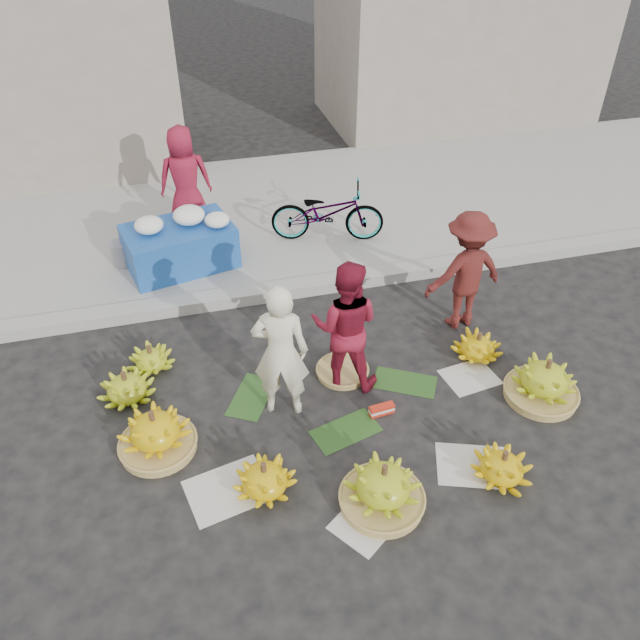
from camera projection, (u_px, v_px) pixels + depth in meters
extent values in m
plane|color=black|center=(350.00, 415.00, 6.20)|extent=(80.00, 80.00, 0.00)
cube|color=gray|center=(299.00, 288.00, 7.85)|extent=(40.00, 0.25, 0.15)
cube|color=gray|center=(267.00, 213.00, 9.47)|extent=(40.00, 4.00, 0.12)
cylinder|color=#A18243|center=(158.00, 445.00, 5.83)|extent=(0.71, 0.71, 0.09)
cylinder|color=#452C1B|center=(152.00, 417.00, 5.60)|extent=(0.05, 0.05, 0.12)
cylinder|color=#452C1B|center=(264.00, 469.00, 5.30)|extent=(0.05, 0.05, 0.12)
cylinder|color=#A18243|center=(382.00, 500.00, 5.35)|extent=(0.72, 0.72, 0.09)
cylinder|color=#452C1B|center=(385.00, 471.00, 5.11)|extent=(0.05, 0.05, 0.12)
cylinder|color=#452C1B|center=(505.00, 457.00, 5.42)|extent=(0.05, 0.05, 0.12)
cylinder|color=#A18243|center=(540.00, 393.00, 6.38)|extent=(0.73, 0.73, 0.09)
cylinder|color=#452C1B|center=(549.00, 365.00, 6.14)|extent=(0.05, 0.05, 0.12)
cylinder|color=#452C1B|center=(479.00, 338.00, 6.74)|extent=(0.05, 0.05, 0.12)
cylinder|color=#452C1B|center=(124.00, 377.00, 6.21)|extent=(0.05, 0.05, 0.12)
cylinder|color=#452C1B|center=(149.00, 351.00, 6.61)|extent=(0.05, 0.05, 0.12)
cylinder|color=#A18243|center=(342.00, 371.00, 6.67)|extent=(0.66, 0.66, 0.06)
cube|color=red|center=(382.00, 409.00, 6.18)|extent=(0.26, 0.10, 0.10)
imported|color=#F2EECC|center=(281.00, 352.00, 5.84)|extent=(0.61, 0.49, 1.47)
imported|color=maroon|center=(345.00, 326.00, 6.17)|extent=(0.87, 0.79, 1.45)
imported|color=maroon|center=(466.00, 271.00, 6.97)|extent=(0.98, 0.62, 1.44)
cube|color=#174698|center=(180.00, 246.00, 8.03)|extent=(1.49, 1.11, 0.56)
ellipsoid|color=white|center=(149.00, 226.00, 7.69)|extent=(0.36, 0.36, 0.20)
ellipsoid|color=white|center=(189.00, 216.00, 7.87)|extent=(0.40, 0.40, 0.22)
ellipsoid|color=white|center=(217.00, 220.00, 7.82)|extent=(0.31, 0.31, 0.17)
cylinder|color=gray|center=(123.00, 253.00, 8.11)|extent=(0.29, 0.29, 0.33)
imported|color=maroon|center=(185.00, 179.00, 8.59)|extent=(0.72, 0.47, 1.46)
imported|color=gray|center=(327.00, 213.00, 8.49)|extent=(0.92, 1.63, 0.81)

